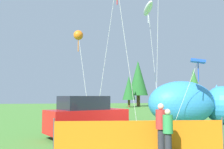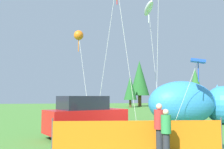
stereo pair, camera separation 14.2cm
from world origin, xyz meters
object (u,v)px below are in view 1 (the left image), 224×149
Objects in this scene: parked_car at (86,117)px; spectator_in_green_shirt at (161,126)px; inflatable_cat at (194,105)px; kite_orange_flower at (78,36)px; folding_chair at (176,128)px; kite_white_ghost at (148,9)px; kite_blue_box at (198,62)px; spectator_in_blue_shirt at (168,130)px.

spectator_in_green_shirt is (2.39, -3.96, -0.03)m from parked_car.
kite_orange_flower is (-8.21, 2.69, 5.34)m from inflatable_cat.
folding_chair is at bearing -36.33° from parked_car.
spectator_in_green_shirt is 0.25× the size of kite_orange_flower.
kite_white_ghost is 8.52m from kite_blue_box.
folding_chair is at bearing -102.05° from kite_white_ghost.
parked_car reaches higher than folding_chair.
kite_white_ghost is at bearing 10.90° from kite_orange_flower.
inflatable_cat is 10.14m from spectator_in_blue_shirt.
spectator_in_green_shirt is at bearing -129.45° from inflatable_cat.
parked_car is 4.63m from spectator_in_green_shirt.
kite_white_ghost is at bearing 98.33° from kite_blue_box.
parked_car is at bearing -157.53° from inflatable_cat.
spectator_in_green_shirt is at bearing 102.51° from folding_chair.
spectator_in_blue_shirt is 0.36× the size of kite_blue_box.
spectator_in_blue_shirt is at bearing -77.55° from kite_orange_flower.
spectator_in_green_shirt is 15.18m from kite_white_ghost.
inflatable_cat is 4.60× the size of spectator_in_blue_shirt.
kite_blue_box is 0.62× the size of kite_orange_flower.
kite_white_ghost is 1.42× the size of kite_orange_flower.
parked_car is 4.95× the size of folding_chair.
folding_chair is at bearing 55.57° from spectator_in_green_shirt.
kite_blue_box is at bearing -91.13° from folding_chair.
inflatable_cat is 1.03× the size of kite_orange_flower.
inflatable_cat is at bearing 53.36° from spectator_in_green_shirt.
parked_car is 2.43× the size of spectator_in_green_shirt.
kite_white_ghost is (-1.98, 3.89, 8.36)m from inflatable_cat.
spectator_in_blue_shirt is 8.23m from kite_blue_box.
spectator_in_blue_shirt is at bearing -128.90° from kite_blue_box.
inflatable_cat is 10.16m from kite_orange_flower.
folding_chair is 0.49× the size of spectator_in_green_shirt.
folding_chair is 0.55× the size of spectator_in_blue_shirt.
parked_car is at bearing 121.12° from spectator_in_green_shirt.
kite_white_ghost is (3.79, 12.20, 8.93)m from spectator_in_blue_shirt.
kite_white_ghost is at bearing 114.19° from inflatable_cat.
parked_car reaches higher than spectator_in_blue_shirt.
parked_car is at bearing -168.75° from kite_blue_box.
spectator_in_blue_shirt is (-1.89, -3.31, 0.38)m from folding_chair.
spectator_in_green_shirt is at bearing 96.88° from spectator_in_blue_shirt.
spectator_in_green_shirt is 7.89m from kite_blue_box.
inflatable_cat is at bearing 55.20° from spectator_in_blue_shirt.
inflatable_cat is 9.79m from spectator_in_green_shirt.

